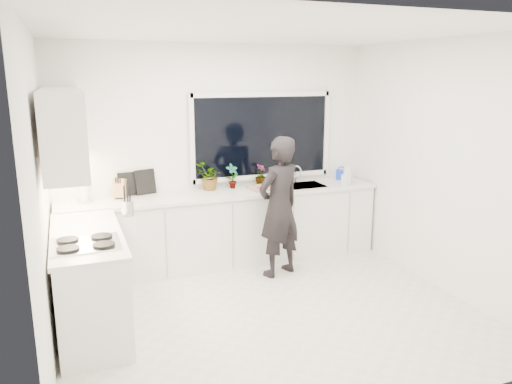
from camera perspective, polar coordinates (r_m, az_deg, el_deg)
name	(u,v)px	position (r m, az deg, el deg)	size (l,w,h in m)	color
floor	(270,313)	(5.16, 1.57, -13.63)	(4.00, 3.50, 0.02)	beige
wall_back	(217,154)	(6.34, -4.49, 4.39)	(4.00, 0.02, 2.70)	white
wall_left	(39,199)	(4.36, -23.51, -0.75)	(0.02, 3.50, 2.70)	white
wall_right	(442,167)	(5.77, 20.44, 2.72)	(0.02, 3.50, 2.70)	white
ceiling	(272,29)	(4.62, 1.80, 18.07)	(4.00, 3.50, 0.02)	white
window	(262,136)	(6.47, 0.69, 6.41)	(1.80, 0.02, 1.00)	black
base_cabinets_back	(225,229)	(6.25, -3.52, -4.28)	(3.92, 0.58, 0.88)	white
base_cabinets_left	(90,282)	(4.96, -18.43, -9.74)	(0.58, 1.60, 0.88)	white
countertop_back	(225,194)	(6.12, -3.56, -0.20)	(3.94, 0.62, 0.04)	silver
countertop_left	(86,235)	(4.81, -18.83, -4.68)	(0.62, 1.60, 0.04)	silver
upper_cabinets	(63,127)	(4.96, -21.23, 6.91)	(0.34, 2.10, 0.70)	white
sink	(302,189)	(6.52, 5.25, 0.34)	(0.58, 0.42, 0.14)	silver
faucet	(295,174)	(6.66, 4.52, 2.04)	(0.03, 0.03, 0.22)	silver
stovetop	(86,243)	(4.46, -18.91, -5.59)	(0.56, 0.48, 0.03)	black
person	(279,207)	(5.79, 2.67, -1.73)	(0.60, 0.40, 1.65)	black
pizza_tray	(267,188)	(6.28, 1.28, 0.49)	(0.46, 0.34, 0.03)	silver
pizza	(267,186)	(6.27, 1.29, 0.64)	(0.42, 0.30, 0.01)	#B23D17
watering_can	(341,175)	(6.95, 9.69, 1.98)	(0.14, 0.14, 0.13)	blue
paper_towel_roll	(84,191)	(5.93, -19.06, 0.14)	(0.11, 0.11, 0.26)	silver
knife_block	(120,189)	(6.00, -15.33, 0.34)	(0.13, 0.10, 0.22)	#9C7448
utensil_crock	(128,208)	(5.24, -14.46, -1.78)	(0.13, 0.13, 0.16)	silver
picture_frame_large	(127,184)	(6.10, -14.49, 0.89)	(0.22, 0.02, 0.28)	black
picture_frame_small	(145,182)	(6.12, -12.53, 1.14)	(0.25, 0.02, 0.30)	black
herb_plants	(222,176)	(6.24, -3.94, 1.80)	(1.01, 0.39, 0.34)	#26662D
soap_bottles	(347,174)	(6.63, 10.38, 2.08)	(0.16, 0.15, 0.31)	#D8BF66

